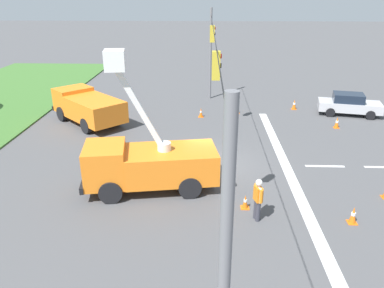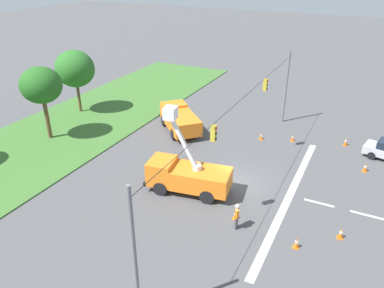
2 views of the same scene
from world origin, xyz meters
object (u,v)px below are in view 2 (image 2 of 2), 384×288
at_px(utility_truck_bucket_lift, 187,174).
at_px(traffic_cone_near_bucket, 341,233).
at_px(traffic_cone_foreground_right, 261,136).
at_px(utility_truck_support_near, 180,119).
at_px(traffic_cone_far_left, 186,161).
at_px(tree_centre, 41,86).
at_px(traffic_cone_mid_right, 297,243).
at_px(traffic_cone_mid_left, 293,138).
at_px(tree_east, 75,69).
at_px(traffic_cone_lane_edge_b, 365,167).
at_px(traffic_cone_lane_edge_a, 235,215).
at_px(traffic_cone_foreground_left, 346,141).
at_px(road_worker, 237,215).

relative_size(utility_truck_bucket_lift, traffic_cone_near_bucket, 8.68).
bearing_deg(traffic_cone_foreground_right, utility_truck_support_near, 101.80).
relative_size(utility_truck_support_near, traffic_cone_far_left, 7.79).
bearing_deg(tree_centre, traffic_cone_mid_right, -100.92).
relative_size(utility_truck_bucket_lift, traffic_cone_mid_right, 8.80).
height_order(traffic_cone_near_bucket, traffic_cone_far_left, traffic_cone_far_left).
height_order(traffic_cone_mid_left, traffic_cone_mid_right, traffic_cone_mid_right).
bearing_deg(tree_centre, tree_east, 17.80).
relative_size(traffic_cone_mid_left, traffic_cone_far_left, 0.85).
xyz_separation_m(traffic_cone_mid_left, traffic_cone_lane_edge_b, (-2.97, -6.31, 0.06)).
bearing_deg(utility_truck_support_near, tree_centre, 124.89).
xyz_separation_m(utility_truck_support_near, traffic_cone_foreground_right, (1.59, -7.62, -0.85)).
xyz_separation_m(tree_east, traffic_cone_lane_edge_a, (-10.01, -21.54, -4.44)).
relative_size(utility_truck_support_near, traffic_cone_foreground_right, 8.86).
xyz_separation_m(utility_truck_bucket_lift, traffic_cone_mid_left, (11.57, -4.85, -1.04)).
relative_size(traffic_cone_foreground_left, traffic_cone_far_left, 1.01).
bearing_deg(road_worker, traffic_cone_lane_edge_a, 24.28).
distance_m(road_worker, traffic_cone_near_bucket, 6.19).
bearing_deg(traffic_cone_lane_edge_a, traffic_cone_foreground_right, 9.51).
bearing_deg(traffic_cone_far_left, utility_truck_support_near, 32.77).
height_order(tree_east, traffic_cone_near_bucket, tree_east).
relative_size(tree_centre, tree_east, 1.01).
relative_size(traffic_cone_foreground_right, traffic_cone_far_left, 0.88).
relative_size(tree_east, traffic_cone_far_left, 8.63).
xyz_separation_m(road_worker, traffic_cone_far_left, (5.53, 6.30, -0.62)).
bearing_deg(utility_truck_support_near, road_worker, -138.46).
height_order(tree_centre, traffic_cone_far_left, tree_centre).
distance_m(tree_east, traffic_cone_foreground_left, 27.26).
xyz_separation_m(tree_east, traffic_cone_near_bucket, (-8.93, -27.77, -4.38)).
relative_size(utility_truck_support_near, road_worker, 3.39).
height_order(traffic_cone_foreground_left, traffic_cone_mid_right, traffic_cone_foreground_left).
xyz_separation_m(utility_truck_bucket_lift, road_worker, (-2.32, -4.60, -0.36)).
distance_m(tree_centre, traffic_cone_mid_left, 22.72).
distance_m(traffic_cone_foreground_left, traffic_cone_lane_edge_b, 4.55).
xyz_separation_m(tree_east, traffic_cone_mid_right, (-10.94, -25.60, -4.39)).
height_order(road_worker, traffic_cone_foreground_right, road_worker).
height_order(tree_east, traffic_cone_lane_edge_a, tree_east).
bearing_deg(traffic_cone_mid_left, tree_east, 97.85).
xyz_separation_m(utility_truck_bucket_lift, utility_truck_support_near, (8.99, 5.41, -0.17)).
xyz_separation_m(utility_truck_bucket_lift, traffic_cone_foreground_left, (12.73, -9.27, -0.97)).
bearing_deg(tree_centre, traffic_cone_foreground_left, -66.60).
relative_size(tree_east, traffic_cone_lane_edge_b, 8.70).
bearing_deg(traffic_cone_lane_edge_b, traffic_cone_far_left, 112.74).
bearing_deg(tree_east, road_worker, -116.30).
height_order(traffic_cone_near_bucket, traffic_cone_lane_edge_b, traffic_cone_lane_edge_b).
relative_size(tree_east, utility_truck_bucket_lift, 1.07).
bearing_deg(road_worker, traffic_cone_far_left, 48.71).
bearing_deg(traffic_cone_lane_edge_b, road_worker, 148.98).
bearing_deg(tree_east, tree_centre, -162.20).
relative_size(traffic_cone_lane_edge_a, traffic_cone_lane_edge_b, 0.80).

